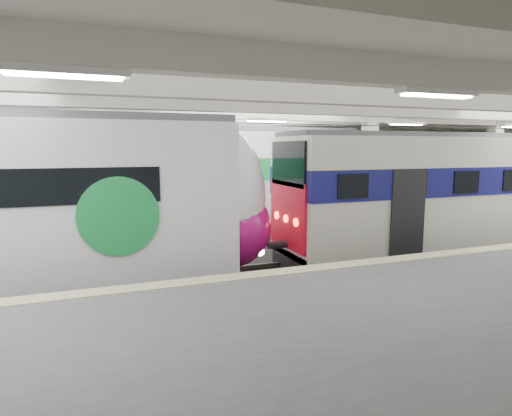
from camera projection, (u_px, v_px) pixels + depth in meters
name	position (u px, v px, depth m)	size (l,w,h in m)	color
station_hall	(318.00, 175.00, 11.70)	(36.00, 24.00, 5.75)	black
modern_emu	(11.00, 212.00, 10.74)	(15.20, 3.14, 4.84)	white
older_rer	(454.00, 192.00, 15.74)	(13.63, 3.01, 4.49)	beige
far_train	(184.00, 184.00, 17.71)	(15.45, 3.80, 4.84)	white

